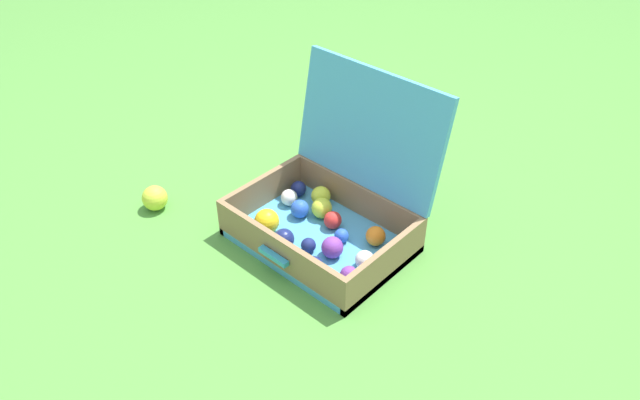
{
  "coord_description": "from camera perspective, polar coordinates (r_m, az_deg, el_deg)",
  "views": [
    {
      "loc": [
        0.92,
        -1.01,
        1.27
      ],
      "look_at": [
        -0.08,
        0.07,
        0.17
      ],
      "focal_mm": 34.13,
      "sensor_mm": 36.0,
      "label": 1
    }
  ],
  "objects": [
    {
      "name": "ground_plane",
      "position": [
        1.87,
        0.38,
        -6.0
      ],
      "size": [
        16.0,
        16.0,
        0.0
      ],
      "primitive_type": "plane",
      "color": "#4C8C38"
    },
    {
      "name": "open_suitcase",
      "position": [
        1.9,
        0.99,
        -0.67
      ],
      "size": [
        0.53,
        0.48,
        0.51
      ],
      "color": "#4799C6",
      "rests_on": "ground"
    },
    {
      "name": "stray_ball_on_grass",
      "position": [
        2.13,
        -15.23,
        0.18
      ],
      "size": [
        0.09,
        0.09,
        0.09
      ],
      "primitive_type": "sphere",
      "color": "#CCDB38",
      "rests_on": "ground"
    }
  ]
}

